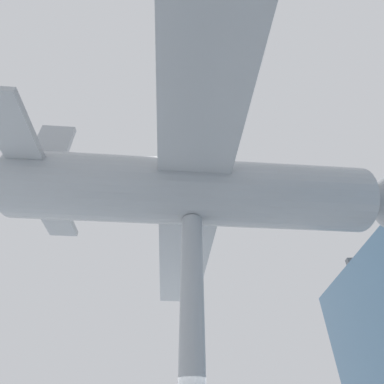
# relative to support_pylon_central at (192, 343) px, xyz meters

# --- Properties ---
(support_pylon_central) EXTENTS (0.57, 0.57, 6.30)m
(support_pylon_central) POSITION_rel_support_pylon_central_xyz_m (0.00, 0.00, 0.00)
(support_pylon_central) COLOR #999EA3
(support_pylon_central) RESTS_ON ground_plane
(suspended_airplane) EXTENTS (19.40, 12.00, 3.55)m
(suspended_airplane) POSITION_rel_support_pylon_central_xyz_m (-0.02, 0.18, 4.17)
(suspended_airplane) COLOR #93999E
(suspended_airplane) RESTS_ON support_pylon_central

